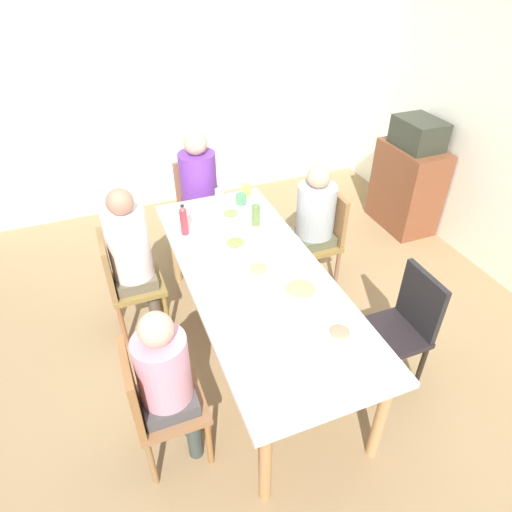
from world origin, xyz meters
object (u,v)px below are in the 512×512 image
(person_4, at_px, (132,252))
(chair_2, at_px, (155,402))
(cup_1, at_px, (290,259))
(cup_0, at_px, (247,190))
(bowl_0, at_px, (300,293))
(bottle_1, at_px, (184,220))
(side_cabinet, at_px, (406,187))
(chair_1, at_px, (403,323))
(cup_3, at_px, (220,194))
(microwave, at_px, (419,133))
(cup_2, at_px, (241,199))
(chair_4, at_px, (125,280))
(person_3, at_px, (314,217))
(person_0, at_px, (199,183))
(plate_3, at_px, (339,333))
(bottle_0, at_px, (256,214))
(dining_table, at_px, (256,282))
(plate_0, at_px, (231,214))
(plate_1, at_px, (235,244))
(chair_0, at_px, (198,201))
(person_2, at_px, (167,377))
(plate_2, at_px, (258,270))
(chair_3, at_px, (322,235))

(person_4, bearing_deg, chair_2, -4.43)
(cup_1, bearing_deg, cup_0, 176.09)
(bowl_0, bearing_deg, cup_1, 164.74)
(cup_0, xyz_separation_m, bottle_1, (0.41, -0.66, 0.07))
(chair_2, distance_m, side_cabinet, 3.46)
(cup_1, bearing_deg, person_4, -119.61)
(chair_1, height_order, person_4, person_4)
(cup_3, distance_m, microwave, 2.09)
(cup_2, distance_m, bottle_1, 0.63)
(chair_4, bearing_deg, bowl_0, 47.18)
(person_3, height_order, bowl_0, person_3)
(cup_3, bearing_deg, bowl_0, 2.82)
(cup_1, bearing_deg, chair_2, -61.99)
(cup_2, relative_size, microwave, 0.26)
(person_0, bearing_deg, plate_3, 6.42)
(plate_3, height_order, bottle_0, bottle_0)
(chair_1, xyz_separation_m, plate_3, (0.13, -0.60, 0.26))
(dining_table, relative_size, microwave, 4.83)
(plate_0, relative_size, plate_3, 0.99)
(chair_2, xyz_separation_m, bottle_0, (-1.16, 1.07, 0.35))
(chair_4, distance_m, cup_1, 1.27)
(bottle_0, bearing_deg, microwave, 106.00)
(plate_1, distance_m, bottle_1, 0.44)
(dining_table, xyz_separation_m, chair_0, (-1.54, 0.00, -0.17))
(chair_1, height_order, plate_3, chair_1)
(plate_0, bearing_deg, person_2, -31.48)
(chair_2, distance_m, cup_1, 1.28)
(person_2, xyz_separation_m, cup_1, (-0.58, 1.01, 0.12))
(chair_2, bearing_deg, cup_0, 144.53)
(bottle_0, distance_m, microwave, 2.02)
(side_cabinet, bearing_deg, bottle_0, -74.00)
(plate_0, xyz_separation_m, plate_3, (1.49, 0.16, 0.00))
(person_2, xyz_separation_m, bottle_0, (-1.16, 0.98, 0.17))
(plate_2, relative_size, bottle_0, 1.03)
(chair_0, xyz_separation_m, cup_1, (1.53, 0.26, 0.30))
(plate_1, xyz_separation_m, plate_3, (1.07, 0.26, 0.00))
(person_0, distance_m, cup_0, 0.51)
(bottle_1, bearing_deg, person_2, -18.80)
(plate_3, distance_m, bottle_1, 1.48)
(person_0, relative_size, chair_2, 1.38)
(person_2, distance_m, cup_2, 1.81)
(chair_2, distance_m, cup_3, 1.93)
(person_3, bearing_deg, plate_3, -21.65)
(chair_1, xyz_separation_m, bottle_1, (-1.24, -1.17, 0.37))
(plate_1, relative_size, bottle_0, 1.09)
(dining_table, relative_size, person_3, 1.96)
(plate_2, bearing_deg, chair_4, -123.08)
(person_0, bearing_deg, microwave, 81.67)
(chair_3, bearing_deg, plate_2, -55.44)
(person_0, relative_size, bottle_1, 4.88)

